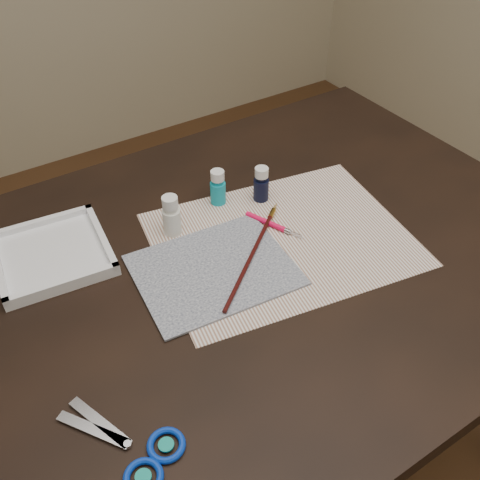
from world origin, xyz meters
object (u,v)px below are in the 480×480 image
scissors (113,443)px  palette_tray (52,253)px  paper (282,239)px  canvas (214,270)px  paint_bottle_white (171,216)px  paint_bottle_navy (261,184)px  paint_bottle_cyan (218,187)px

scissors → palette_tray: palette_tray is taller
paper → scissors: scissors is taller
canvas → paint_bottle_white: 0.14m
canvas → paint_bottle_navy: (0.19, 0.13, 0.04)m
canvas → paint_bottle_navy: size_ratio=3.53×
canvas → palette_tray: (-0.23, 0.19, 0.01)m
paint_bottle_cyan → scissors: paint_bottle_cyan is taller
paper → paint_bottle_navy: (0.04, 0.13, 0.04)m
canvas → paint_bottle_cyan: 0.21m
palette_tray → paper: bearing=-25.8°
paint_bottle_cyan → paint_bottle_navy: size_ratio=1.00×
scissors → canvas: bearing=-87.4°
paint_bottle_white → canvas: bearing=-84.9°
paper → scissors: bearing=-153.5°
paint_bottle_white → scissors: (-0.27, -0.35, -0.04)m
palette_tray → paint_bottle_white: bearing=-14.1°
paint_bottle_navy → palette_tray: paint_bottle_navy is taller
paint_bottle_cyan → paper: bearing=-75.8°
paint_bottle_white → paint_bottle_navy: (0.21, -0.00, -0.00)m
canvas → scissors: size_ratio=1.35×
canvas → paint_bottle_cyan: paint_bottle_cyan is taller
canvas → paint_bottle_white: paint_bottle_white is taller
canvas → scissors: 0.35m
scissors → paint_bottle_cyan: bearing=-80.1°
palette_tray → scissors: bearing=-96.9°
paper → palette_tray: (-0.39, 0.19, 0.01)m
paper → paint_bottle_white: 0.22m
scissors → palette_tray: (0.05, 0.41, 0.01)m
canvas → paint_bottle_white: bearing=95.1°
paper → paint_bottle_navy: 0.14m
scissors → paint_bottle_navy: bearing=-88.4°
paper → canvas: (-0.15, -0.00, 0.00)m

